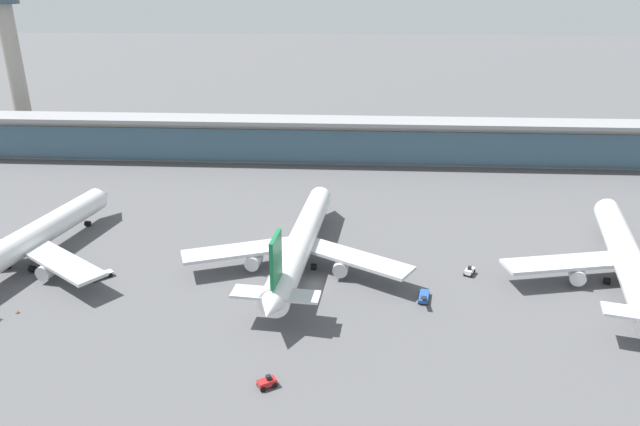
{
  "coord_description": "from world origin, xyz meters",
  "views": [
    {
      "loc": [
        7.59,
        -103.66,
        57.92
      ],
      "look_at": [
        0.0,
        20.08,
        7.9
      ],
      "focal_mm": 32.35,
      "sensor_mm": 36.0,
      "label": 1
    }
  ],
  "objects_px": {
    "airliner_left_stand": "(21,244)",
    "control_tower": "(11,49)",
    "airliner_centre_stand": "(300,243)",
    "safety_cone_bravo": "(18,312)",
    "airliner_right_stand": "(627,259)",
    "service_truck_near_nose_white": "(470,271)",
    "service_truck_on_taxiway_red": "(267,382)",
    "service_truck_by_tail_white": "(100,275)",
    "service_truck_mid_apron_blue": "(424,297)"
  },
  "relations": [
    {
      "from": "airliner_centre_stand",
      "to": "service_truck_by_tail_white",
      "type": "height_order",
      "value": "airliner_centre_stand"
    },
    {
      "from": "control_tower",
      "to": "airliner_centre_stand",
      "type": "bearing_deg",
      "value": -41.01
    },
    {
      "from": "safety_cone_bravo",
      "to": "airliner_left_stand",
      "type": "bearing_deg",
      "value": 115.29
    },
    {
      "from": "airliner_right_stand",
      "to": "service_truck_mid_apron_blue",
      "type": "xyz_separation_m",
      "value": [
        -41.73,
        -9.7,
        -4.6
      ]
    },
    {
      "from": "airliner_left_stand",
      "to": "airliner_centre_stand",
      "type": "relative_size",
      "value": 1.0
    },
    {
      "from": "airliner_right_stand",
      "to": "service_truck_by_tail_white",
      "type": "relative_size",
      "value": 11.05
    },
    {
      "from": "airliner_right_stand",
      "to": "safety_cone_bravo",
      "type": "height_order",
      "value": "airliner_right_stand"
    },
    {
      "from": "airliner_left_stand",
      "to": "safety_cone_bravo",
      "type": "bearing_deg",
      "value": -64.71
    },
    {
      "from": "airliner_left_stand",
      "to": "control_tower",
      "type": "height_order",
      "value": "control_tower"
    },
    {
      "from": "service_truck_by_tail_white",
      "to": "airliner_left_stand",
      "type": "bearing_deg",
      "value": 167.22
    },
    {
      "from": "control_tower",
      "to": "safety_cone_bravo",
      "type": "bearing_deg",
      "value": -61.99
    },
    {
      "from": "airliner_right_stand",
      "to": "service_truck_by_tail_white",
      "type": "xyz_separation_m",
      "value": [
        -108.5,
        -4.91,
        -4.6
      ]
    },
    {
      "from": "control_tower",
      "to": "safety_cone_bravo",
      "type": "xyz_separation_m",
      "value": [
        66.79,
        -125.55,
        -33.93
      ]
    },
    {
      "from": "service_truck_near_nose_white",
      "to": "control_tower",
      "type": "distance_m",
      "value": 189.42
    },
    {
      "from": "airliner_left_stand",
      "to": "control_tower",
      "type": "relative_size",
      "value": 1.03
    },
    {
      "from": "airliner_centre_stand",
      "to": "service_truck_by_tail_white",
      "type": "distance_m",
      "value": 42.56
    },
    {
      "from": "service_truck_near_nose_white",
      "to": "service_truck_mid_apron_blue",
      "type": "xyz_separation_m",
      "value": [
        -10.8,
        -11.22,
        -0.07
      ]
    },
    {
      "from": "airliner_centre_stand",
      "to": "airliner_right_stand",
      "type": "bearing_deg",
      "value": -3.2
    },
    {
      "from": "service_truck_mid_apron_blue",
      "to": "service_truck_on_taxiway_red",
      "type": "relative_size",
      "value": 2.08
    },
    {
      "from": "airliner_left_stand",
      "to": "airliner_centre_stand",
      "type": "height_order",
      "value": "same"
    },
    {
      "from": "airliner_right_stand",
      "to": "control_tower",
      "type": "relative_size",
      "value": 1.02
    },
    {
      "from": "service_truck_on_taxiway_red",
      "to": "control_tower",
      "type": "distance_m",
      "value": 188.1
    },
    {
      "from": "airliner_right_stand",
      "to": "service_truck_mid_apron_blue",
      "type": "bearing_deg",
      "value": -166.92
    },
    {
      "from": "service_truck_near_nose_white",
      "to": "airliner_right_stand",
      "type": "bearing_deg",
      "value": -2.82
    },
    {
      "from": "airliner_left_stand",
      "to": "service_truck_by_tail_white",
      "type": "xyz_separation_m",
      "value": [
        18.56,
        -4.21,
        -4.6
      ]
    },
    {
      "from": "safety_cone_bravo",
      "to": "service_truck_mid_apron_blue",
      "type": "bearing_deg",
      "value": 7.05
    },
    {
      "from": "service_truck_near_nose_white",
      "to": "service_truck_on_taxiway_red",
      "type": "relative_size",
      "value": 1.0
    },
    {
      "from": "airliner_left_stand",
      "to": "service_truck_near_nose_white",
      "type": "distance_m",
      "value": 96.26
    },
    {
      "from": "airliner_left_stand",
      "to": "service_truck_near_nose_white",
      "type": "xyz_separation_m",
      "value": [
        96.13,
        2.22,
        -4.54
      ]
    },
    {
      "from": "airliner_right_stand",
      "to": "airliner_centre_stand",
      "type": "bearing_deg",
      "value": 176.8
    },
    {
      "from": "airliner_centre_stand",
      "to": "control_tower",
      "type": "bearing_deg",
      "value": 138.99
    },
    {
      "from": "safety_cone_bravo",
      "to": "airliner_right_stand",
      "type": "bearing_deg",
      "value": 9.2
    },
    {
      "from": "service_truck_by_tail_white",
      "to": "service_truck_on_taxiway_red",
      "type": "bearing_deg",
      "value": -39.03
    },
    {
      "from": "service_truck_on_taxiway_red",
      "to": "safety_cone_bravo",
      "type": "distance_m",
      "value": 53.08
    },
    {
      "from": "service_truck_mid_apron_blue",
      "to": "service_truck_on_taxiway_red",
      "type": "height_order",
      "value": "service_truck_mid_apron_blue"
    },
    {
      "from": "airliner_centre_stand",
      "to": "service_truck_on_taxiway_red",
      "type": "relative_size",
      "value": 19.39
    },
    {
      "from": "airliner_centre_stand",
      "to": "safety_cone_bravo",
      "type": "bearing_deg",
      "value": -155.9
    },
    {
      "from": "airliner_right_stand",
      "to": "service_truck_by_tail_white",
      "type": "height_order",
      "value": "airliner_right_stand"
    },
    {
      "from": "airliner_centre_stand",
      "to": "control_tower",
      "type": "relative_size",
      "value": 1.03
    },
    {
      "from": "airliner_left_stand",
      "to": "airliner_centre_stand",
      "type": "xyz_separation_m",
      "value": [
        59.98,
        4.45,
        0.0
      ]
    },
    {
      "from": "airliner_left_stand",
      "to": "airliner_right_stand",
      "type": "xyz_separation_m",
      "value": [
        127.06,
        0.7,
        0.0
      ]
    },
    {
      "from": "airliner_left_stand",
      "to": "service_truck_by_tail_white",
      "type": "distance_m",
      "value": 19.58
    },
    {
      "from": "airliner_centre_stand",
      "to": "service_truck_mid_apron_blue",
      "type": "distance_m",
      "value": 29.07
    },
    {
      "from": "control_tower",
      "to": "service_truck_by_tail_white",
      "type": "bearing_deg",
      "value": -55.45
    },
    {
      "from": "airliner_centre_stand",
      "to": "control_tower",
      "type": "xyz_separation_m",
      "value": [
        -118.04,
        102.63,
        28.83
      ]
    },
    {
      "from": "airliner_right_stand",
      "to": "service_truck_near_nose_white",
      "type": "bearing_deg",
      "value": 177.18
    },
    {
      "from": "airliner_left_stand",
      "to": "service_truck_near_nose_white",
      "type": "height_order",
      "value": "airliner_left_stand"
    },
    {
      "from": "service_truck_by_tail_white",
      "to": "control_tower",
      "type": "bearing_deg",
      "value": 124.55
    },
    {
      "from": "airliner_left_stand",
      "to": "service_truck_on_taxiway_red",
      "type": "relative_size",
      "value": 19.32
    },
    {
      "from": "service_truck_mid_apron_blue",
      "to": "service_truck_by_tail_white",
      "type": "height_order",
      "value": "same"
    }
  ]
}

